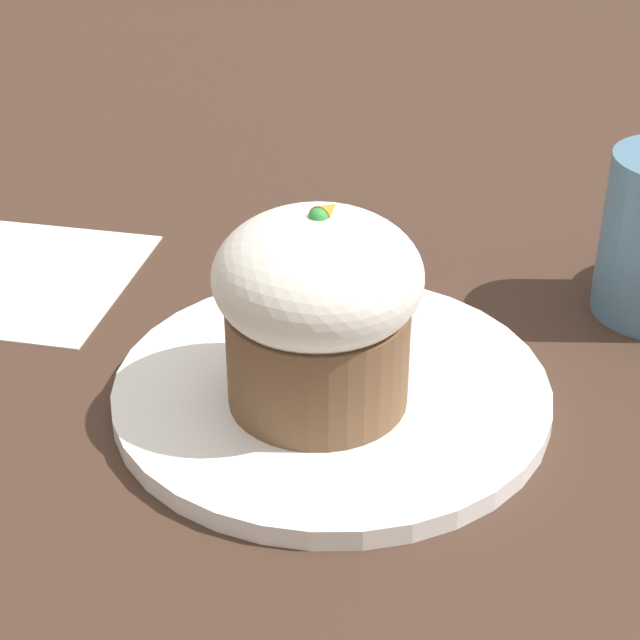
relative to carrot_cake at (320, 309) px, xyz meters
name	(u,v)px	position (x,y,z in m)	size (l,w,h in m)	color
ground_plane	(331,400)	(0.02, 0.00, -0.06)	(4.00, 4.00, 0.00)	#3D281E
dessert_plate	(332,391)	(0.02, 0.00, -0.06)	(0.23, 0.23, 0.01)	white
carrot_cake	(320,309)	(0.00, 0.00, 0.00)	(0.10, 0.10, 0.11)	brown
spoon	(350,370)	(0.03, 0.00, -0.05)	(0.12, 0.03, 0.01)	#B7B7BC
paper_napkin	(32,278)	(0.05, 0.23, -0.06)	(0.17, 0.16, 0.00)	white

